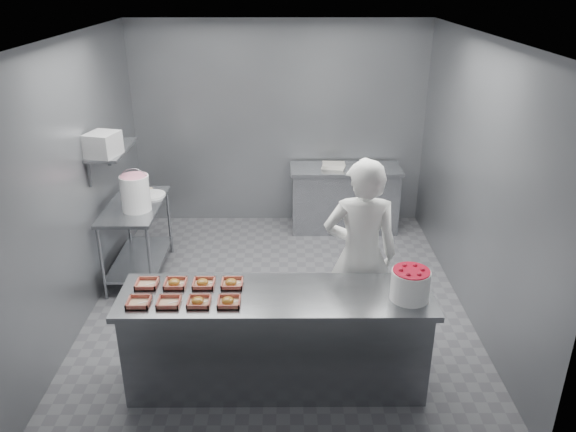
% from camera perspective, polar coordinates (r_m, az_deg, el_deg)
% --- Properties ---
extents(floor, '(4.50, 4.50, 0.00)m').
position_cam_1_polar(floor, '(6.28, -0.97, -8.50)').
color(floor, '#4C4C51').
rests_on(floor, ground).
extents(ceiling, '(4.50, 4.50, 0.00)m').
position_cam_1_polar(ceiling, '(5.35, -1.19, 17.82)').
color(ceiling, white).
rests_on(ceiling, wall_back).
extents(wall_back, '(4.00, 0.04, 2.80)m').
position_cam_1_polar(wall_back, '(7.82, -0.88, 9.23)').
color(wall_back, slate).
rests_on(wall_back, ground).
extents(wall_left, '(0.04, 4.50, 2.80)m').
position_cam_1_polar(wall_left, '(6.03, -20.46, 3.32)').
color(wall_left, slate).
rests_on(wall_left, ground).
extents(wall_right, '(0.04, 4.50, 2.80)m').
position_cam_1_polar(wall_right, '(5.98, 18.50, 3.44)').
color(wall_right, slate).
rests_on(wall_right, ground).
extents(service_counter, '(2.60, 0.70, 0.90)m').
position_cam_1_polar(service_counter, '(4.91, -1.17, -12.39)').
color(service_counter, slate).
rests_on(service_counter, ground).
extents(prep_table, '(0.60, 1.20, 0.90)m').
position_cam_1_polar(prep_table, '(6.75, -15.10, -1.27)').
color(prep_table, slate).
rests_on(prep_table, ground).
extents(back_counter, '(1.50, 0.60, 0.90)m').
position_cam_1_polar(back_counter, '(7.82, 5.75, 1.82)').
color(back_counter, slate).
rests_on(back_counter, ground).
extents(wall_shelf, '(0.35, 0.90, 0.03)m').
position_cam_1_polar(wall_shelf, '(6.47, -17.46, 6.46)').
color(wall_shelf, slate).
rests_on(wall_shelf, wall_left).
extents(tray_0, '(0.19, 0.18, 0.04)m').
position_cam_1_polar(tray_0, '(4.68, -14.92, -8.44)').
color(tray_0, tan).
rests_on(tray_0, service_counter).
extents(tray_1, '(0.19, 0.18, 0.04)m').
position_cam_1_polar(tray_1, '(4.62, -12.01, -8.53)').
color(tray_1, tan).
rests_on(tray_1, service_counter).
extents(tray_2, '(0.19, 0.18, 0.06)m').
position_cam_1_polar(tray_2, '(4.58, -9.07, -8.57)').
color(tray_2, tan).
rests_on(tray_2, service_counter).
extents(tray_3, '(0.19, 0.18, 0.06)m').
position_cam_1_polar(tray_3, '(4.55, -6.05, -8.62)').
color(tray_3, tan).
rests_on(tray_3, service_counter).
extents(tray_4, '(0.19, 0.18, 0.04)m').
position_cam_1_polar(tray_4, '(4.91, -14.14, -6.66)').
color(tray_4, tan).
rests_on(tray_4, service_counter).
extents(tray_5, '(0.19, 0.18, 0.06)m').
position_cam_1_polar(tray_5, '(4.86, -11.41, -6.70)').
color(tray_5, tan).
rests_on(tray_5, service_counter).
extents(tray_6, '(0.19, 0.18, 0.06)m').
position_cam_1_polar(tray_6, '(4.82, -8.59, -6.75)').
color(tray_6, tan).
rests_on(tray_6, service_counter).
extents(tray_7, '(0.19, 0.18, 0.06)m').
position_cam_1_polar(tray_7, '(4.79, -5.73, -6.78)').
color(tray_7, tan).
rests_on(tray_7, service_counter).
extents(worker, '(0.70, 0.47, 1.88)m').
position_cam_1_polar(worker, '(5.21, 7.35, -4.02)').
color(worker, white).
rests_on(worker, ground).
extents(strawberry_tub, '(0.31, 0.31, 0.26)m').
position_cam_1_polar(strawberry_tub, '(4.64, 12.32, -6.71)').
color(strawberry_tub, white).
rests_on(strawberry_tub, service_counter).
extents(glaze_bucket, '(0.33, 0.32, 0.49)m').
position_cam_1_polar(glaze_bucket, '(6.39, -15.25, 2.34)').
color(glaze_bucket, white).
rests_on(glaze_bucket, prep_table).
extents(bucket_lid, '(0.40, 0.40, 0.03)m').
position_cam_1_polar(bucket_lid, '(6.83, -13.74, 2.08)').
color(bucket_lid, white).
rests_on(bucket_lid, prep_table).
extents(rag, '(0.17, 0.15, 0.02)m').
position_cam_1_polar(rag, '(7.02, -14.35, 2.60)').
color(rag, '#CCB28C').
rests_on(rag, prep_table).
extents(appliance, '(0.36, 0.39, 0.25)m').
position_cam_1_polar(appliance, '(6.19, -18.29, 6.93)').
color(appliance, gray).
rests_on(appliance, wall_shelf).
extents(paper_stack, '(0.34, 0.28, 0.06)m').
position_cam_1_polar(paper_stack, '(7.64, 4.66, 5.14)').
color(paper_stack, silver).
rests_on(paper_stack, back_counter).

